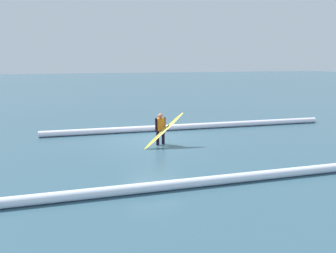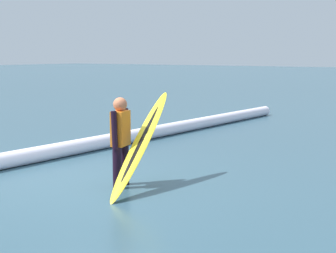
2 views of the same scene
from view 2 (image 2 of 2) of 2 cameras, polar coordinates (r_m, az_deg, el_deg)
ground_plane at (r=8.55m, az=-9.71°, el=-6.28°), size 151.51×151.51×0.00m
surfer at (r=8.11m, az=-5.31°, el=-1.19°), size 0.51×0.28×1.43m
surfboard at (r=7.98m, az=-3.05°, el=-1.85°), size 1.93×0.64×1.49m
wave_crest_foreground at (r=11.57m, az=-7.03°, el=-1.66°), size 15.78×0.92×0.31m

